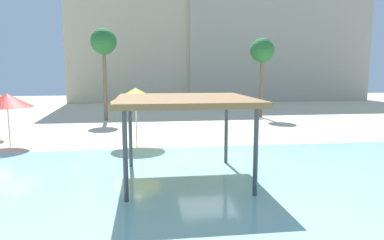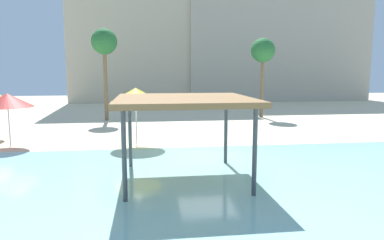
# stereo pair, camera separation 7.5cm
# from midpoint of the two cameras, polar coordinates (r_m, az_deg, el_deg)

# --- Properties ---
(ground_plane) EXTENTS (80.00, 80.00, 0.00)m
(ground_plane) POSITION_cam_midpoint_polar(r_m,az_deg,el_deg) (15.69, 2.39, -5.69)
(ground_plane) COLOR beige
(lagoon_water) EXTENTS (44.00, 13.50, 0.04)m
(lagoon_water) POSITION_cam_midpoint_polar(r_m,az_deg,el_deg) (10.77, 7.40, -12.09)
(lagoon_water) COLOR #99D1C6
(lagoon_water) RESTS_ON ground
(shade_pavilion) EXTENTS (4.46, 4.46, 2.84)m
(shade_pavilion) POSITION_cam_midpoint_polar(r_m,az_deg,el_deg) (11.69, -1.40, 2.89)
(shade_pavilion) COLOR #42474C
(shade_pavilion) RESTS_ON ground
(beach_umbrella_red_0) EXTENTS (2.42, 2.42, 2.63)m
(beach_umbrella_red_0) POSITION_cam_midpoint_polar(r_m,az_deg,el_deg) (19.21, -27.95, 2.84)
(beach_umbrella_red_0) COLOR silver
(beach_umbrella_red_0) RESTS_ON ground
(beach_umbrella_yellow_2) EXTENTS (2.47, 2.47, 2.89)m
(beach_umbrella_yellow_2) POSITION_cam_midpoint_polar(r_m,az_deg,el_deg) (17.44, -9.26, 4.06)
(beach_umbrella_yellow_2) COLOR silver
(beach_umbrella_yellow_2) RESTS_ON ground
(palm_tree_0) EXTENTS (1.90, 1.90, 6.27)m
(palm_tree_0) POSITION_cam_midpoint_polar(r_m,az_deg,el_deg) (28.71, 11.26, 10.75)
(palm_tree_0) COLOR brown
(palm_tree_0) RESTS_ON ground
(palm_tree_1) EXTENTS (1.90, 1.90, 6.80)m
(palm_tree_1) POSITION_cam_midpoint_polar(r_m,az_deg,el_deg) (27.07, -14.25, 11.89)
(palm_tree_1) COLOR brown
(palm_tree_1) RESTS_ON ground
(hotel_block_0) EXTENTS (16.95, 10.54, 20.82)m
(hotel_block_0) POSITION_cam_midpoint_polar(r_m,az_deg,el_deg) (47.01, -8.41, 16.10)
(hotel_block_0) COLOR beige
(hotel_block_0) RESTS_ON ground
(hotel_block_1) EXTENTS (22.55, 11.40, 17.07)m
(hotel_block_1) POSITION_cam_midpoint_polar(r_m,az_deg,el_deg) (49.54, 12.14, 13.40)
(hotel_block_1) COLOR #B2A893
(hotel_block_1) RESTS_ON ground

